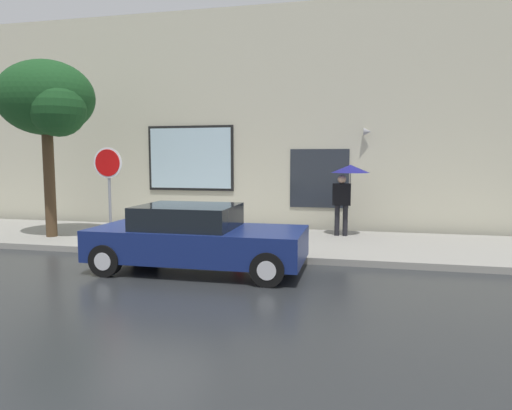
{
  "coord_description": "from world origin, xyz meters",
  "views": [
    {
      "loc": [
        4.31,
        -8.71,
        2.31
      ],
      "look_at": [
        1.94,
        1.8,
        1.2
      ],
      "focal_mm": 31.69,
      "sensor_mm": 36.0,
      "label": 1
    }
  ],
  "objects_px": {
    "fire_hydrant": "(239,231)",
    "pedestrian_with_umbrella": "(348,179)",
    "street_tree": "(48,101)",
    "parked_car": "(196,238)",
    "stop_sign": "(108,176)"
  },
  "relations": [
    {
      "from": "fire_hydrant",
      "to": "pedestrian_with_umbrella",
      "type": "xyz_separation_m",
      "value": [
        2.55,
        2.2,
        1.21
      ]
    },
    {
      "from": "pedestrian_with_umbrella",
      "to": "street_tree",
      "type": "xyz_separation_m",
      "value": [
        -7.9,
        -1.96,
        2.09
      ]
    },
    {
      "from": "parked_car",
      "to": "stop_sign",
      "type": "relative_size",
      "value": 1.79
    },
    {
      "from": "fire_hydrant",
      "to": "stop_sign",
      "type": "height_order",
      "value": "stop_sign"
    },
    {
      "from": "parked_car",
      "to": "fire_hydrant",
      "type": "relative_size",
      "value": 5.47
    },
    {
      "from": "parked_car",
      "to": "fire_hydrant",
      "type": "height_order",
      "value": "parked_car"
    },
    {
      "from": "parked_car",
      "to": "street_tree",
      "type": "height_order",
      "value": "street_tree"
    },
    {
      "from": "fire_hydrant",
      "to": "street_tree",
      "type": "height_order",
      "value": "street_tree"
    },
    {
      "from": "street_tree",
      "to": "parked_car",
      "type": "bearing_deg",
      "value": -23.25
    },
    {
      "from": "fire_hydrant",
      "to": "pedestrian_with_umbrella",
      "type": "distance_m",
      "value": 3.58
    },
    {
      "from": "parked_car",
      "to": "street_tree",
      "type": "relative_size",
      "value": 0.91
    },
    {
      "from": "stop_sign",
      "to": "parked_car",
      "type": "bearing_deg",
      "value": -26.59
    },
    {
      "from": "pedestrian_with_umbrella",
      "to": "stop_sign",
      "type": "xyz_separation_m",
      "value": [
        -5.74,
        -2.69,
        0.12
      ]
    },
    {
      "from": "street_tree",
      "to": "stop_sign",
      "type": "bearing_deg",
      "value": -18.67
    },
    {
      "from": "pedestrian_with_umbrella",
      "to": "stop_sign",
      "type": "height_order",
      "value": "stop_sign"
    }
  ]
}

